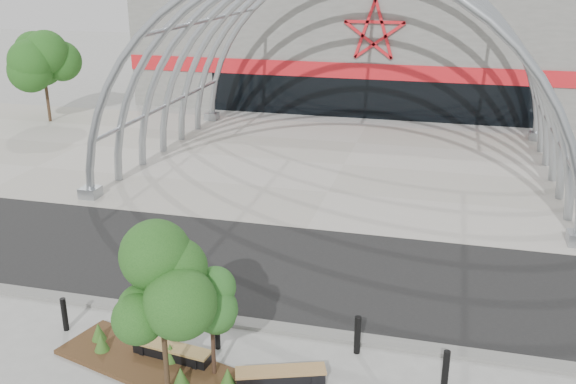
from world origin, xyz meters
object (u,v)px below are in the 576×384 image
(street_tree_0, at_px, (160,288))
(street_tree_1, at_px, (211,299))
(bench_0, at_px, (172,354))
(bench_1, at_px, (281,378))
(bollard_2, at_px, (217,334))

(street_tree_0, bearing_deg, street_tree_1, 48.41)
(street_tree_1, bearing_deg, bench_0, 165.05)
(street_tree_0, xyz_separation_m, bench_0, (-0.47, 1.29, -2.68))
(street_tree_0, xyz_separation_m, bench_1, (2.55, 1.00, -2.68))
(street_tree_0, distance_m, bench_0, 3.01)
(street_tree_1, height_order, bollard_2, street_tree_1)
(bench_0, relative_size, bench_1, 0.99)
(street_tree_1, height_order, bench_0, street_tree_1)
(bench_1, bearing_deg, bench_0, 174.48)
(street_tree_1, xyz_separation_m, bollard_2, (-0.35, 1.20, -1.75))
(bench_0, height_order, bench_1, bench_1)
(street_tree_0, height_order, bollard_2, street_tree_0)
(bollard_2, bearing_deg, bench_0, -138.51)
(street_tree_1, relative_size, bench_0, 1.37)
(bench_0, xyz_separation_m, bollard_2, (0.96, 0.85, 0.23))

